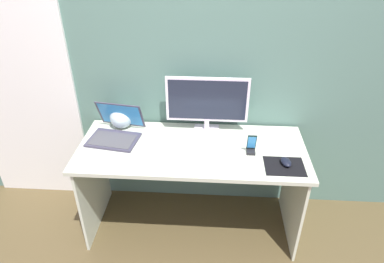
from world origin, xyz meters
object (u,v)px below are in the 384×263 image
at_px(laptop, 116,131).
at_px(mouse, 286,162).
at_px(keyboard_external, 207,166).
at_px(fishbowl, 121,117).
at_px(phone_in_dock, 251,147).
at_px(monitor, 207,102).

distance_m(laptop, mouse, 1.18).
height_order(laptop, keyboard_external, laptop).
relative_size(laptop, fishbowl, 2.29).
relative_size(laptop, keyboard_external, 0.93).
distance_m(mouse, phone_in_dock, 0.24).
xyz_separation_m(monitor, phone_in_dock, (0.30, -0.26, -0.18)).
height_order(monitor, laptop, monitor).
bearing_deg(fishbowl, mouse, -19.09).
height_order(fishbowl, mouse, fishbowl).
height_order(monitor, fishbowl, monitor).
distance_m(monitor, keyboard_external, 0.49).
relative_size(mouse, phone_in_dock, 0.72).
distance_m(monitor, laptop, 0.68).
bearing_deg(monitor, fishbowl, 178.60).
relative_size(keyboard_external, phone_in_dock, 2.98).
bearing_deg(keyboard_external, mouse, 9.51).
bearing_deg(monitor, keyboard_external, -88.07).
height_order(mouse, phone_in_dock, phone_in_dock).
bearing_deg(laptop, fishbowl, 86.89).
bearing_deg(phone_in_dock, mouse, -29.41).
bearing_deg(monitor, phone_in_dock, -40.87).
relative_size(fishbowl, phone_in_dock, 1.21).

